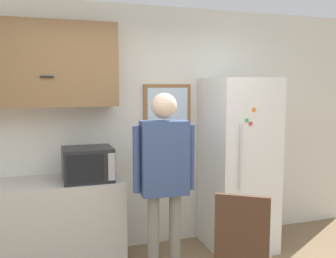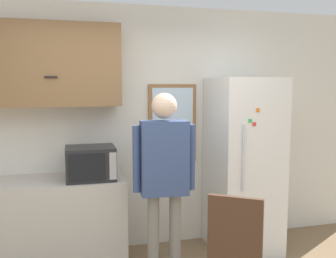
# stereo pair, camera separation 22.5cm
# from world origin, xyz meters

# --- Properties ---
(back_wall) EXTENTS (6.00, 0.06, 2.70)m
(back_wall) POSITION_xyz_m (0.00, 1.89, 1.35)
(back_wall) COLOR silver
(back_wall) RESTS_ON ground_plane
(counter) EXTENTS (2.09, 0.64, 0.91)m
(counter) POSITION_xyz_m (-1.16, 1.54, 0.45)
(counter) COLOR #BCB7AD
(counter) RESTS_ON ground_plane
(upper_cabinets) EXTENTS (2.09, 0.35, 0.82)m
(upper_cabinets) POSITION_xyz_m (-1.16, 1.70, 2.03)
(upper_cabinets) COLOR olive
(microwave) EXTENTS (0.47, 0.41, 0.32)m
(microwave) POSITION_xyz_m (-0.44, 1.47, 1.07)
(microwave) COLOR #232326
(microwave) RESTS_ON counter
(person) EXTENTS (0.58, 0.25, 1.76)m
(person) POSITION_xyz_m (0.20, 1.05, 1.08)
(person) COLOR gray
(person) RESTS_ON ground_plane
(refrigerator) EXTENTS (0.69, 0.75, 1.91)m
(refrigerator) POSITION_xyz_m (1.22, 1.49, 0.96)
(refrigerator) COLOR white
(refrigerator) RESTS_ON ground_plane
(chair) EXTENTS (0.58, 0.58, 1.06)m
(chair) POSITION_xyz_m (0.52, 0.16, 0.56)
(chair) COLOR #472D1E
(chair) RESTS_ON ground_plane
(window) EXTENTS (0.55, 0.05, 0.89)m
(window) POSITION_xyz_m (0.50, 1.85, 1.40)
(window) COLOR olive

